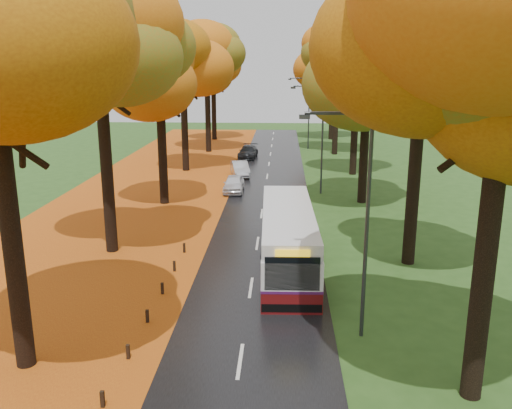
# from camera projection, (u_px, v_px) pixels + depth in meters

# --- Properties ---
(road) EXTENTS (6.50, 90.00, 0.04)m
(road) POSITION_uv_depth(u_px,v_px,m) (262.00, 210.00, 36.05)
(road) COLOR black
(road) RESTS_ON ground
(centre_line) EXTENTS (0.12, 90.00, 0.01)m
(centre_line) POSITION_uv_depth(u_px,v_px,m) (262.00, 209.00, 36.05)
(centre_line) COLOR silver
(centre_line) RESTS_ON road
(leaf_verge) EXTENTS (12.00, 90.00, 0.02)m
(leaf_verge) POSITION_uv_depth(u_px,v_px,m) (129.00, 208.00, 36.49)
(leaf_verge) COLOR maroon
(leaf_verge) RESTS_ON ground
(leaf_drift) EXTENTS (0.90, 90.00, 0.01)m
(leaf_drift) POSITION_uv_depth(u_px,v_px,m) (217.00, 209.00, 36.19)
(leaf_drift) COLOR #C86B14
(leaf_drift) RESTS_ON road
(trees_left) EXTENTS (9.20, 74.00, 13.88)m
(trees_left) POSITION_uv_depth(u_px,v_px,m) (156.00, 62.00, 35.99)
(trees_left) COLOR black
(trees_left) RESTS_ON ground
(trees_right) EXTENTS (9.30, 74.20, 13.96)m
(trees_right) POSITION_uv_depth(u_px,v_px,m) (374.00, 60.00, 35.12)
(trees_right) COLOR black
(trees_right) RESTS_ON ground
(bollard_row) EXTENTS (0.11, 23.51, 0.52)m
(bollard_row) POSITION_uv_depth(u_px,v_px,m) (116.00, 374.00, 16.55)
(bollard_row) COLOR black
(bollard_row) RESTS_ON ground
(streetlamp_near) EXTENTS (2.45, 0.18, 8.00)m
(streetlamp_near) POSITION_uv_depth(u_px,v_px,m) (360.00, 209.00, 18.25)
(streetlamp_near) COLOR #333538
(streetlamp_near) RESTS_ON ground
(streetlamp_mid) EXTENTS (2.45, 0.18, 8.00)m
(streetlamp_mid) POSITION_uv_depth(u_px,v_px,m) (319.00, 131.00, 39.51)
(streetlamp_mid) COLOR #333538
(streetlamp_mid) RESTS_ON ground
(streetlamp_far) EXTENTS (2.45, 0.18, 8.00)m
(streetlamp_far) POSITION_uv_depth(u_px,v_px,m) (307.00, 107.00, 60.78)
(streetlamp_far) COLOR #333538
(streetlamp_far) RESTS_ON ground
(bus) EXTENTS (2.68, 10.62, 2.78)m
(bus) POSITION_uv_depth(u_px,v_px,m) (288.00, 237.00, 25.65)
(bus) COLOR #590D0F
(bus) RESTS_ON road
(car_white) EXTENTS (1.51, 3.69, 1.25)m
(car_white) POSITION_uv_depth(u_px,v_px,m) (234.00, 184.00, 40.90)
(car_white) COLOR silver
(car_white) RESTS_ON road
(car_silver) EXTENTS (2.07, 3.98, 1.25)m
(car_silver) POSITION_uv_depth(u_px,v_px,m) (240.00, 169.00, 46.67)
(car_silver) COLOR #9FA2A7
(car_silver) RESTS_ON road
(car_dark) EXTENTS (2.05, 4.41, 1.25)m
(car_dark) POSITION_uv_depth(u_px,v_px,m) (248.00, 152.00, 55.75)
(car_dark) COLOR black
(car_dark) RESTS_ON road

